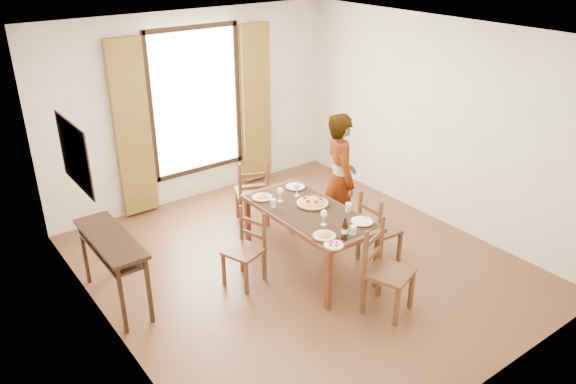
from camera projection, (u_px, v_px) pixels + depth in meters
ground at (301, 265)px, 6.74m from camera, size 5.00×5.00×0.00m
room_shell at (295, 141)px, 6.18m from camera, size 4.60×5.10×2.74m
console_table at (111, 246)px, 5.79m from camera, size 0.38×1.20×0.80m
dining_table at (309, 216)px, 6.42m from camera, size 0.82×1.66×0.76m
chair_west at (245, 251)px, 6.26m from camera, size 0.48×0.48×0.86m
chair_north at (252, 194)px, 7.53m from camera, size 0.55×0.55×0.94m
chair_south at (386, 273)px, 5.76m from camera, size 0.55×0.55×0.98m
chair_east at (378, 231)px, 6.63m from camera, size 0.42×0.42×0.91m
man at (340, 179)px, 6.94m from camera, size 0.89×0.82×1.70m
plate_sw at (324, 235)px, 5.82m from camera, size 0.27×0.27×0.05m
plate_se at (362, 220)px, 6.10m from camera, size 0.27×0.27×0.05m
plate_nw at (262, 196)px, 6.66m from camera, size 0.27×0.27×0.05m
plate_ne at (295, 186)px, 6.93m from camera, size 0.27×0.27×0.05m
pasta_platter at (312, 201)px, 6.50m from camera, size 0.40×0.40×0.10m
caprese_plate at (334, 244)px, 5.66m from camera, size 0.20×0.20×0.04m
wine_glass_a at (324, 217)px, 6.02m from camera, size 0.08×0.08×0.18m
wine_glass_b at (297, 189)px, 6.69m from camera, size 0.08×0.08×0.18m
wine_glass_c at (280, 194)px, 6.55m from camera, size 0.08×0.08×0.18m
tumbler_a at (348, 207)px, 6.34m from camera, size 0.07×0.07×0.10m
tumbler_b at (273, 203)px, 6.43m from camera, size 0.07×0.07×0.10m
tumbler_c at (353, 230)px, 5.85m from camera, size 0.07×0.07×0.10m
wine_bottle at (345, 228)px, 5.74m from camera, size 0.07×0.07×0.25m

